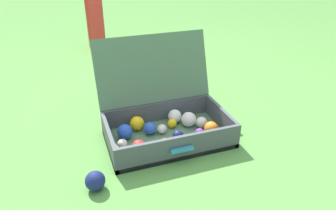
{
  "coord_description": "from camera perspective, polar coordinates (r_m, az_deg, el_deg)",
  "views": [
    {
      "loc": [
        -0.39,
        -1.34,
        0.92
      ],
      "look_at": [
        0.06,
        -0.07,
        0.21
      ],
      "focal_mm": 33.55,
      "sensor_mm": 36.0,
      "label": 1
    }
  ],
  "objects": [
    {
      "name": "open_suitcase",
      "position": [
        1.63,
        -0.77,
        -2.08
      ],
      "size": [
        0.62,
        0.52,
        0.48
      ],
      "color": "#4C7051",
      "rests_on": "ground"
    },
    {
      "name": "ground_plane",
      "position": [
        1.67,
        -2.74,
        -5.59
      ],
      "size": [
        16.0,
        16.0,
        0.0
      ],
      "primitive_type": "plane",
      "color": "#569342"
    },
    {
      "name": "stray_ball_on_grass",
      "position": [
        1.36,
        -13.1,
        -13.27
      ],
      "size": [
        0.08,
        0.08,
        0.08
      ],
      "primitive_type": "sphere",
      "color": "navy",
      "rests_on": "ground"
    }
  ]
}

